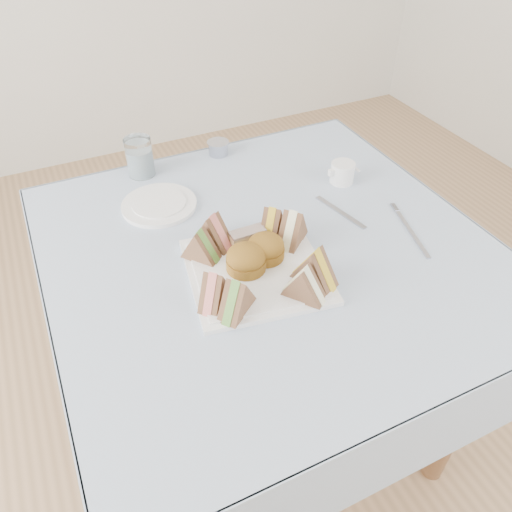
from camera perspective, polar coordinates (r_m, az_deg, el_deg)
name	(u,v)px	position (r m, az deg, el deg)	size (l,w,h in m)	color
floor	(265,418)	(1.76, 1.09, -18.00)	(4.00, 4.00, 0.00)	#9E7751
table	(267,347)	(1.45, 1.28, -10.41)	(0.90, 0.90, 0.74)	brown
tablecloth	(269,247)	(1.18, 1.54, 0.98)	(1.02, 1.02, 0.01)	silver
serving_plate	(256,271)	(1.11, 0.00, -1.72)	(0.30, 0.30, 0.01)	white
sandwich_fl_a	(214,287)	(1.01, -4.81, -3.58)	(0.09, 0.04, 0.08)	brown
sandwich_fl_b	(237,296)	(0.99, -2.23, -4.56)	(0.09, 0.04, 0.08)	brown
sandwich_fr_a	(315,266)	(1.05, 6.75, -1.10)	(0.10, 0.05, 0.09)	brown
sandwich_fr_b	(304,282)	(1.02, 5.54, -3.00)	(0.09, 0.04, 0.08)	brown
sandwich_bl_a	(200,244)	(1.11, -6.38, 1.36)	(0.09, 0.04, 0.08)	brown
sandwich_bl_b	(213,230)	(1.15, -4.93, 2.97)	(0.10, 0.05, 0.09)	brown
sandwich_br_a	(293,226)	(1.15, 4.20, 3.41)	(0.10, 0.05, 0.09)	brown
sandwich_br_b	(272,221)	(1.18, 1.87, 4.00)	(0.09, 0.04, 0.08)	brown
scone_left	(246,259)	(1.08, -1.15, -0.35)	(0.09, 0.09, 0.06)	olive
scone_right	(266,248)	(1.12, 1.11, 0.94)	(0.09, 0.09, 0.06)	olive
pastry_slice	(248,237)	(1.16, -0.98, 2.15)	(0.08, 0.03, 0.04)	tan
side_plate	(159,205)	(1.33, -11.00, 5.77)	(0.20, 0.20, 0.01)	white
water_glass	(140,157)	(1.46, -13.16, 10.96)	(0.07, 0.07, 0.11)	white
tea_strainer	(218,149)	(1.54, -4.34, 12.14)	(0.07, 0.07, 0.04)	#AFB1BF
knife	(340,212)	(1.31, 9.63, 4.97)	(0.01, 0.17, 0.00)	#AFB1BF
fork	(412,234)	(1.28, 17.42, 2.46)	(0.01, 0.19, 0.00)	#AFB1BF
creamer_jug	(342,173)	(1.42, 9.85, 9.37)	(0.07, 0.07, 0.06)	white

